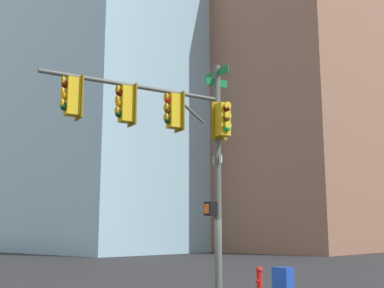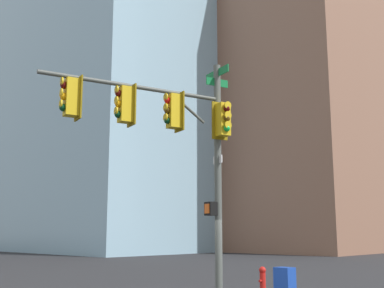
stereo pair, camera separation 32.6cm
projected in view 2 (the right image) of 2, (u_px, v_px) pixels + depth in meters
signal_pole_assembly at (174, 132)px, 14.19m from camera, size 5.61×2.24×7.27m
fire_hydrant at (263, 278)px, 18.32m from camera, size 0.34×0.26×0.87m
newspaper_box at (285, 285)px, 15.39m from camera, size 0.48×0.59×1.05m
building_brick_nearside at (274, 88)px, 63.46m from camera, size 20.81×14.52×40.96m
building_brick_midblock at (298, 103)px, 58.45m from camera, size 18.36×17.55×34.57m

